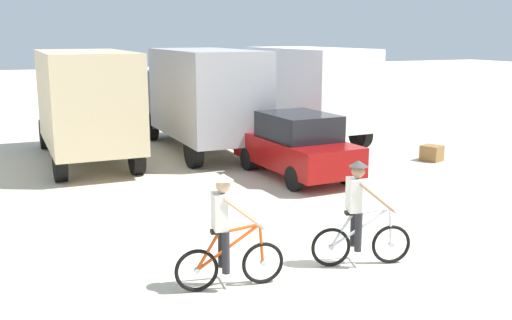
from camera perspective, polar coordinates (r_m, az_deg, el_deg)
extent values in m
plane|color=beige|center=(10.90, 8.79, -8.74)|extent=(120.00, 120.00, 0.00)
cube|color=#CCB78E|center=(17.98, -16.00, 5.75)|extent=(2.43, 5.22, 2.70)
cube|color=#4C6B9E|center=(21.39, -17.18, 5.28)|extent=(2.21, 1.51, 2.00)
cube|color=black|center=(22.05, -17.45, 6.37)|extent=(2.02, 0.09, 0.80)
cylinder|color=black|center=(21.34, -19.70, 2.38)|extent=(0.33, 1.00, 1.00)
cylinder|color=black|center=(21.56, -14.29, 2.81)|extent=(0.33, 1.00, 1.00)
cylinder|color=black|center=(16.44, -18.40, -0.27)|extent=(0.33, 1.00, 1.00)
cylinder|color=black|center=(16.73, -11.44, 0.33)|extent=(0.33, 1.00, 1.00)
cube|color=#9E9EA3|center=(18.99, -4.78, 6.49)|extent=(2.40, 5.20, 2.70)
cube|color=#2D2D33|center=(22.26, -7.66, 5.96)|extent=(2.20, 1.50, 2.00)
cube|color=black|center=(22.90, -8.19, 7.00)|extent=(2.02, 0.08, 0.80)
cylinder|color=black|center=(22.03, -10.06, 3.20)|extent=(0.32, 1.00, 1.00)
cylinder|color=black|center=(22.60, -5.04, 3.56)|extent=(0.32, 1.00, 1.00)
cylinder|color=black|center=(17.30, -6.04, 0.89)|extent=(0.32, 1.00, 1.00)
cylinder|color=black|center=(18.02, 0.14, 1.41)|extent=(0.32, 1.00, 1.00)
cube|color=white|center=(21.10, 5.19, 7.05)|extent=(2.69, 5.33, 2.70)
cube|color=#4C6B9E|center=(24.07, 0.82, 6.53)|extent=(2.28, 1.62, 2.00)
cube|color=black|center=(24.66, 0.05, 7.48)|extent=(2.03, 0.19, 0.80)
cylinder|color=black|center=(23.65, -1.27, 3.98)|extent=(0.38, 1.02, 1.00)
cylinder|color=black|center=(24.60, 3.02, 4.29)|extent=(0.38, 1.02, 1.00)
cylinder|color=black|center=(19.34, 5.22, 2.10)|extent=(0.38, 1.02, 1.00)
cylinder|color=black|center=(20.49, 10.05, 2.53)|extent=(0.38, 1.02, 1.00)
cube|color=maroon|center=(16.12, 3.79, 0.82)|extent=(1.97, 4.28, 0.76)
cube|color=black|center=(15.87, 4.11, 3.28)|extent=(1.70, 2.18, 0.68)
cylinder|color=black|center=(16.95, -0.73, 0.10)|extent=(0.25, 0.65, 0.64)
cylinder|color=black|center=(17.68, 3.81, 0.58)|extent=(0.25, 0.65, 0.64)
cylinder|color=black|center=(14.72, 3.73, -1.79)|extent=(0.25, 0.65, 0.64)
cylinder|color=black|center=(15.55, 8.69, -1.14)|extent=(0.25, 0.65, 0.64)
torus|color=black|center=(9.37, 0.66, -9.90)|extent=(0.68, 0.14, 0.68)
cylinder|color=silver|center=(9.37, 0.66, -9.90)|extent=(0.09, 0.09, 0.08)
torus|color=black|center=(9.14, -5.75, -10.57)|extent=(0.68, 0.14, 0.68)
cylinder|color=silver|center=(9.14, -5.75, -10.57)|extent=(0.09, 0.09, 0.08)
cylinder|color=#E05119|center=(9.12, -2.67, -8.40)|extent=(1.03, 0.18, 0.68)
cylinder|color=#E05119|center=(9.06, -1.62, -6.64)|extent=(0.66, 0.13, 0.13)
cylinder|color=#E05119|center=(9.06, -4.70, -8.83)|extent=(0.39, 0.10, 0.59)
cylinder|color=#E05119|center=(9.25, 0.52, -8.08)|extent=(0.11, 0.06, 0.64)
cylinder|color=silver|center=(9.14, 0.37, -6.22)|extent=(0.10, 0.52, 0.04)
cube|color=black|center=(8.99, -3.65, -6.88)|extent=(0.25, 0.15, 0.06)
cube|color=silver|center=(8.90, -3.55, -4.99)|extent=(0.24, 0.34, 0.56)
sphere|color=tan|center=(8.80, -3.21, -2.47)|extent=(0.22, 0.22, 0.22)
cone|color=silver|center=(8.77, -3.22, -1.65)|extent=(0.32, 0.32, 0.10)
cylinder|color=#26262B|center=(9.23, -3.32, -8.35)|extent=(0.12, 0.12, 0.66)
cylinder|color=#26262B|center=(8.99, -2.93, -8.91)|extent=(0.12, 0.12, 0.66)
cylinder|color=tan|center=(9.15, -1.75, -4.59)|extent=(0.63, 0.09, 0.53)
cylinder|color=tan|center=(8.82, -1.14, -5.23)|extent=(0.63, 0.17, 0.53)
torus|color=black|center=(10.40, 12.89, -7.94)|extent=(0.67, 0.25, 0.68)
cylinder|color=silver|center=(10.40, 12.89, -7.94)|extent=(0.10, 0.10, 0.08)
torus|color=black|center=(10.10, 7.24, -8.35)|extent=(0.67, 0.25, 0.68)
cylinder|color=silver|center=(10.10, 7.24, -8.35)|extent=(0.10, 0.10, 0.08)
cylinder|color=silver|center=(10.12, 10.04, -6.46)|extent=(1.00, 0.34, 0.68)
cylinder|color=silver|center=(10.09, 11.04, -4.89)|extent=(0.65, 0.23, 0.13)
cylinder|color=silver|center=(10.05, 8.24, -6.79)|extent=(0.39, 0.16, 0.59)
cylinder|color=silver|center=(10.29, 12.85, -6.27)|extent=(0.11, 0.08, 0.64)
cylinder|color=silver|center=(10.19, 12.80, -4.57)|extent=(0.18, 0.51, 0.04)
cube|color=black|center=(10.00, 9.25, -5.05)|extent=(0.26, 0.18, 0.06)
cube|color=silver|center=(9.92, 9.42, -3.33)|extent=(0.28, 0.36, 0.56)
sphere|color=#A87A5B|center=(9.84, 9.84, -1.07)|extent=(0.22, 0.22, 0.22)
cone|color=#333333|center=(9.81, 9.86, -0.33)|extent=(0.32, 0.32, 0.10)
cylinder|color=#26262B|center=(10.23, 9.41, -6.42)|extent=(0.12, 0.12, 0.66)
cylinder|color=#26262B|center=(10.00, 9.85, -6.88)|extent=(0.12, 0.12, 0.66)
cylinder|color=#A87A5B|center=(10.19, 10.94, -3.06)|extent=(0.62, 0.18, 0.53)
cylinder|color=#A87A5B|center=(9.86, 11.60, -3.60)|extent=(0.61, 0.26, 0.53)
cube|color=olive|center=(18.96, 16.59, 0.64)|extent=(0.70, 0.73, 0.48)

